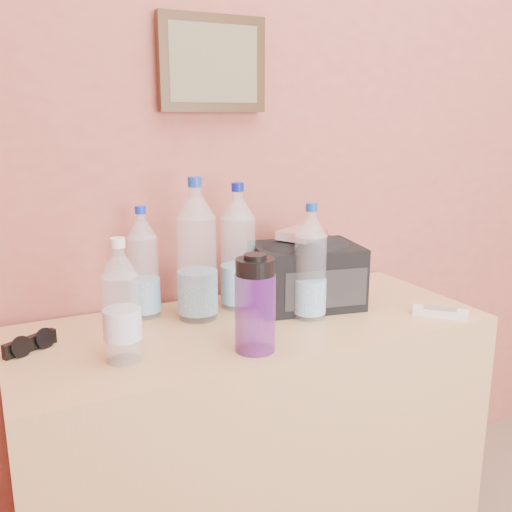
{
  "coord_description": "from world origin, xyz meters",
  "views": [
    {
      "loc": [
        -1.07,
        0.49,
        1.27
      ],
      "look_at": [
        -0.47,
        1.71,
        0.93
      ],
      "focal_mm": 40.0,
      "sensor_mm": 36.0,
      "label": 1
    }
  ],
  "objects_px": {
    "pet_large_a": "(197,258)",
    "sunglasses": "(30,344)",
    "pet_large_d": "(310,268)",
    "foil_packet": "(302,234)",
    "pet_large_c": "(238,253)",
    "toiletry_bag": "(306,271)",
    "nalgene_bottle": "(255,304)",
    "dresser": "(253,452)",
    "pet_large_b": "(143,268)",
    "pet_small": "(121,308)",
    "ac_remote": "(440,312)"
  },
  "relations": [
    {
      "from": "toiletry_bag",
      "to": "foil_packet",
      "type": "distance_m",
      "value": 0.11
    },
    {
      "from": "pet_large_d",
      "to": "foil_packet",
      "type": "distance_m",
      "value": 0.11
    },
    {
      "from": "pet_large_a",
      "to": "pet_large_b",
      "type": "height_order",
      "value": "pet_large_a"
    },
    {
      "from": "pet_large_a",
      "to": "pet_small",
      "type": "relative_size",
      "value": 1.36
    },
    {
      "from": "pet_large_d",
      "to": "sunglasses",
      "type": "height_order",
      "value": "pet_large_d"
    },
    {
      "from": "pet_large_c",
      "to": "pet_large_d",
      "type": "bearing_deg",
      "value": -50.07
    },
    {
      "from": "pet_large_b",
      "to": "toiletry_bag",
      "type": "height_order",
      "value": "pet_large_b"
    },
    {
      "from": "dresser",
      "to": "pet_large_c",
      "type": "height_order",
      "value": "pet_large_c"
    },
    {
      "from": "nalgene_bottle",
      "to": "foil_packet",
      "type": "relative_size",
      "value": 1.94
    },
    {
      "from": "sunglasses",
      "to": "ac_remote",
      "type": "height_order",
      "value": "sunglasses"
    },
    {
      "from": "pet_large_d",
      "to": "pet_small",
      "type": "distance_m",
      "value": 0.51
    },
    {
      "from": "dresser",
      "to": "toiletry_bag",
      "type": "xyz_separation_m",
      "value": [
        0.19,
        0.06,
        0.47
      ]
    },
    {
      "from": "pet_large_a",
      "to": "foil_packet",
      "type": "relative_size",
      "value": 3.21
    },
    {
      "from": "pet_large_c",
      "to": "ac_remote",
      "type": "relative_size",
      "value": 2.48
    },
    {
      "from": "sunglasses",
      "to": "foil_packet",
      "type": "relative_size",
      "value": 1.13
    },
    {
      "from": "sunglasses",
      "to": "foil_packet",
      "type": "height_order",
      "value": "foil_packet"
    },
    {
      "from": "ac_remote",
      "to": "pet_large_b",
      "type": "bearing_deg",
      "value": -159.44
    },
    {
      "from": "sunglasses",
      "to": "toiletry_bag",
      "type": "relative_size",
      "value": 0.45
    },
    {
      "from": "pet_large_c",
      "to": "nalgene_bottle",
      "type": "distance_m",
      "value": 0.31
    },
    {
      "from": "pet_large_c",
      "to": "sunglasses",
      "type": "bearing_deg",
      "value": -172.69
    },
    {
      "from": "dresser",
      "to": "pet_large_d",
      "type": "relative_size",
      "value": 3.96
    },
    {
      "from": "nalgene_bottle",
      "to": "pet_large_b",
      "type": "bearing_deg",
      "value": 115.59
    },
    {
      "from": "ac_remote",
      "to": "pet_large_c",
      "type": "bearing_deg",
      "value": -167.0
    },
    {
      "from": "ac_remote",
      "to": "toiletry_bag",
      "type": "relative_size",
      "value": 0.49
    },
    {
      "from": "pet_large_a",
      "to": "pet_large_d",
      "type": "bearing_deg",
      "value": -25.21
    },
    {
      "from": "pet_large_c",
      "to": "ac_remote",
      "type": "height_order",
      "value": "pet_large_c"
    },
    {
      "from": "pet_large_a",
      "to": "nalgene_bottle",
      "type": "distance_m",
      "value": 0.27
    },
    {
      "from": "pet_large_c",
      "to": "pet_small",
      "type": "relative_size",
      "value": 1.27
    },
    {
      "from": "ac_remote",
      "to": "toiletry_bag",
      "type": "xyz_separation_m",
      "value": [
        -0.27,
        0.24,
        0.09
      ]
    },
    {
      "from": "dresser",
      "to": "nalgene_bottle",
      "type": "relative_size",
      "value": 5.37
    },
    {
      "from": "pet_large_c",
      "to": "toiletry_bag",
      "type": "xyz_separation_m",
      "value": [
        0.18,
        -0.07,
        -0.06
      ]
    },
    {
      "from": "nalgene_bottle",
      "to": "pet_large_d",
      "type": "bearing_deg",
      "value": 30.72
    },
    {
      "from": "toiletry_bag",
      "to": "sunglasses",
      "type": "bearing_deg",
      "value": -168.83
    },
    {
      "from": "ac_remote",
      "to": "foil_packet",
      "type": "distance_m",
      "value": 0.42
    },
    {
      "from": "dresser",
      "to": "ac_remote",
      "type": "height_order",
      "value": "ac_remote"
    },
    {
      "from": "sunglasses",
      "to": "foil_packet",
      "type": "xyz_separation_m",
      "value": [
        0.7,
        -0.01,
        0.19
      ]
    },
    {
      "from": "pet_large_c",
      "to": "toiletry_bag",
      "type": "height_order",
      "value": "pet_large_c"
    },
    {
      "from": "pet_large_b",
      "to": "foil_packet",
      "type": "distance_m",
      "value": 0.43
    },
    {
      "from": "pet_large_d",
      "to": "ac_remote",
      "type": "distance_m",
      "value": 0.37
    },
    {
      "from": "pet_large_a",
      "to": "sunglasses",
      "type": "relative_size",
      "value": 2.85
    },
    {
      "from": "dresser",
      "to": "ac_remote",
      "type": "bearing_deg",
      "value": -20.54
    },
    {
      "from": "dresser",
      "to": "toiletry_bag",
      "type": "distance_m",
      "value": 0.51
    },
    {
      "from": "pet_large_d",
      "to": "nalgene_bottle",
      "type": "bearing_deg",
      "value": -149.28
    },
    {
      "from": "dresser",
      "to": "pet_large_c",
      "type": "bearing_deg",
      "value": 81.71
    },
    {
      "from": "dresser",
      "to": "nalgene_bottle",
      "type": "height_order",
      "value": "nalgene_bottle"
    },
    {
      "from": "pet_large_b",
      "to": "pet_small",
      "type": "xyz_separation_m",
      "value": [
        -0.12,
        -0.26,
        -0.01
      ]
    },
    {
      "from": "pet_large_a",
      "to": "nalgene_bottle",
      "type": "relative_size",
      "value": 1.65
    },
    {
      "from": "pet_large_b",
      "to": "nalgene_bottle",
      "type": "distance_m",
      "value": 0.37
    },
    {
      "from": "pet_large_d",
      "to": "nalgene_bottle",
      "type": "distance_m",
      "value": 0.26
    },
    {
      "from": "dresser",
      "to": "ac_remote",
      "type": "xyz_separation_m",
      "value": [
        0.47,
        -0.18,
        0.38
      ]
    }
  ]
}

